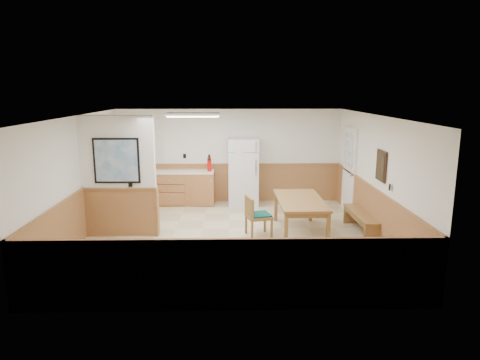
{
  "coord_description": "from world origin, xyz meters",
  "views": [
    {
      "loc": [
        0.06,
        -8.42,
        2.99
      ],
      "look_at": [
        0.24,
        0.4,
        1.13
      ],
      "focal_mm": 32.0,
      "sensor_mm": 36.0,
      "label": 1
    }
  ],
  "objects_px": {
    "dining_table": "(300,203)",
    "dining_chair": "(255,213)",
    "dining_bench": "(361,218)",
    "fire_extinguisher": "(209,164)",
    "soap_bottle": "(150,166)",
    "refrigerator": "(243,172)"
  },
  "relations": [
    {
      "from": "dining_chair",
      "to": "soap_bottle",
      "type": "bearing_deg",
      "value": 119.96
    },
    {
      "from": "dining_bench",
      "to": "dining_table",
      "type": "bearing_deg",
      "value": 177.58
    },
    {
      "from": "fire_extinguisher",
      "to": "soap_bottle",
      "type": "height_order",
      "value": "fire_extinguisher"
    },
    {
      "from": "dining_table",
      "to": "fire_extinguisher",
      "type": "height_order",
      "value": "fire_extinguisher"
    },
    {
      "from": "soap_bottle",
      "to": "dining_bench",
      "type": "bearing_deg",
      "value": -27.03
    },
    {
      "from": "dining_table",
      "to": "soap_bottle",
      "type": "xyz_separation_m",
      "value": [
        -3.6,
        2.47,
        0.36
      ]
    },
    {
      "from": "dining_bench",
      "to": "dining_chair",
      "type": "height_order",
      "value": "dining_chair"
    },
    {
      "from": "dining_bench",
      "to": "refrigerator",
      "type": "bearing_deg",
      "value": 133.93
    },
    {
      "from": "dining_bench",
      "to": "fire_extinguisher",
      "type": "relative_size",
      "value": 3.52
    },
    {
      "from": "refrigerator",
      "to": "dining_bench",
      "type": "height_order",
      "value": "refrigerator"
    },
    {
      "from": "dining_chair",
      "to": "soap_bottle",
      "type": "height_order",
      "value": "soap_bottle"
    },
    {
      "from": "dining_bench",
      "to": "soap_bottle",
      "type": "distance_m",
      "value": 5.54
    },
    {
      "from": "fire_extinguisher",
      "to": "refrigerator",
      "type": "bearing_deg",
      "value": 2.85
    },
    {
      "from": "refrigerator",
      "to": "fire_extinguisher",
      "type": "distance_m",
      "value": 0.92
    },
    {
      "from": "dining_table",
      "to": "dining_chair",
      "type": "xyz_separation_m",
      "value": [
        -0.97,
        -0.17,
        -0.17
      ]
    },
    {
      "from": "dining_table",
      "to": "dining_chair",
      "type": "relative_size",
      "value": 2.2
    },
    {
      "from": "refrigerator",
      "to": "dining_table",
      "type": "xyz_separation_m",
      "value": [
        1.13,
        -2.39,
        -0.22
      ]
    },
    {
      "from": "dining_table",
      "to": "fire_extinguisher",
      "type": "bearing_deg",
      "value": 129.64
    },
    {
      "from": "refrigerator",
      "to": "dining_table",
      "type": "height_order",
      "value": "refrigerator"
    },
    {
      "from": "dining_bench",
      "to": "soap_bottle",
      "type": "relative_size",
      "value": 6.47
    },
    {
      "from": "fire_extinguisher",
      "to": "dining_bench",
      "type": "bearing_deg",
      "value": -33.13
    },
    {
      "from": "refrigerator",
      "to": "fire_extinguisher",
      "type": "height_order",
      "value": "refrigerator"
    }
  ]
}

